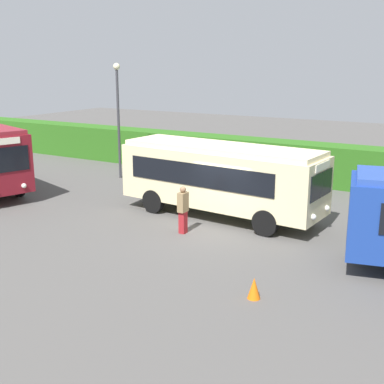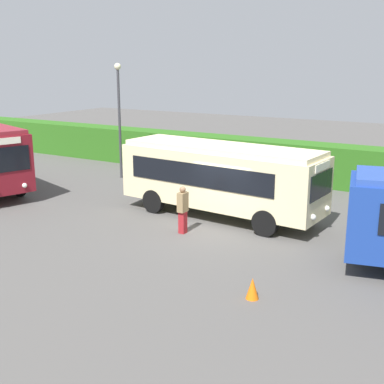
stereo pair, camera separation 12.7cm
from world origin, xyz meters
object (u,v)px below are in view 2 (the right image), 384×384
at_px(person_left, 183,209).
at_px(lamppost, 119,108).
at_px(bus_cream, 221,176).
at_px(traffic_cone, 252,288).

distance_m(person_left, lamppost, 10.52).
bearing_deg(bus_cream, traffic_cone, -51.55).
distance_m(bus_cream, lamppost, 9.20).
relative_size(bus_cream, person_left, 4.86).
relative_size(traffic_cone, lamppost, 0.10).
bearing_deg(lamppost, person_left, -38.58).
bearing_deg(bus_cream, lamppost, 159.77).
height_order(person_left, lamppost, lamppost).
bearing_deg(lamppost, traffic_cone, -38.87).
bearing_deg(lamppost, bus_cream, -24.56).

